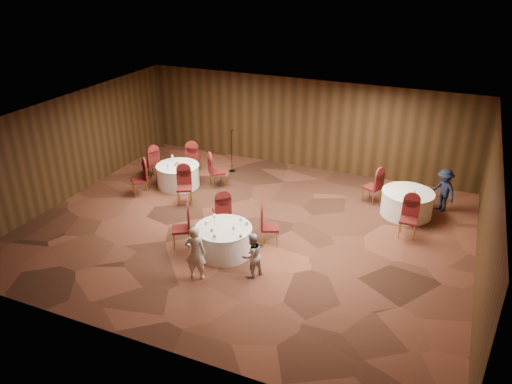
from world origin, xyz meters
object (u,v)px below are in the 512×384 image
at_px(mic_stand, 232,160).
at_px(man_c, 444,190).
at_px(table_right, 407,203).
at_px(woman_a, 195,253).
at_px(table_left, 178,175).
at_px(table_main, 224,240).
at_px(woman_b, 252,255).

relative_size(mic_stand, man_c, 1.15).
relative_size(table_right, woman_a, 1.09).
bearing_deg(woman_a, man_c, -142.90).
distance_m(mic_stand, woman_a, 6.52).
bearing_deg(table_left, man_c, 11.17).
distance_m(table_left, woman_a, 5.38).
bearing_deg(woman_a, mic_stand, -84.34).
xyz_separation_m(table_main, man_c, (4.97, 4.72, 0.29)).
height_order(table_main, woman_b, woman_b).
bearing_deg(woman_a, table_left, -66.84).
relative_size(table_main, woman_a, 1.06).
bearing_deg(man_c, woman_b, -82.33).
distance_m(table_left, mic_stand, 2.13).
distance_m(woman_a, man_c, 7.84).
xyz_separation_m(table_main, table_left, (-3.24, 3.10, 0.00)).
height_order(table_right, man_c, man_c).
relative_size(woman_b, man_c, 0.86).
bearing_deg(man_c, table_right, -99.37).
xyz_separation_m(mic_stand, woman_a, (2.04, -6.19, 0.26)).
bearing_deg(table_right, woman_b, -122.26).
bearing_deg(man_c, table_left, -125.34).
xyz_separation_m(table_right, man_c, (0.93, 0.71, 0.29)).
xyz_separation_m(table_main, table_right, (4.03, 4.02, 0.00)).
xyz_separation_m(table_right, woman_b, (-2.95, -4.68, 0.20)).
height_order(table_left, man_c, man_c).
xyz_separation_m(woman_a, man_c, (5.07, 5.98, -0.03)).
bearing_deg(mic_stand, man_c, -1.66).
xyz_separation_m(table_main, woman_b, (1.08, -0.66, 0.20)).
distance_m(table_main, table_right, 5.69).
xyz_separation_m(table_main, woman_a, (-0.10, -1.26, 0.32)).
bearing_deg(mic_stand, table_main, -66.49).
xyz_separation_m(woman_b, man_c, (3.89, 5.38, 0.09)).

